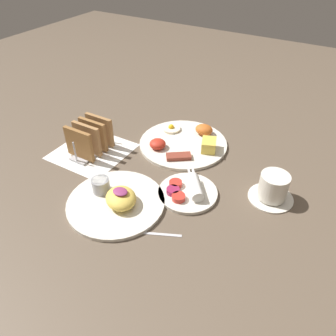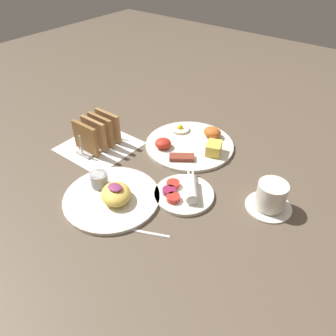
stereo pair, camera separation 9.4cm
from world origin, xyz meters
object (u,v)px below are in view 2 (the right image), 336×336
object	(u,v)px
plate_condiments	(184,192)
coffee_cup	(271,197)
toast_rack	(97,133)
plate_foreground	(112,195)
plate_breakfast	(191,144)

from	to	relation	value
plate_condiments	coffee_cup	xyz separation A→B (m)	(0.20, 0.10, 0.02)
plate_condiments	toast_rack	world-z (taller)	toast_rack
plate_condiments	plate_foreground	bearing A→B (deg)	-138.07
plate_breakfast	toast_rack	bearing A→B (deg)	-142.03
toast_rack	plate_foreground	bearing A→B (deg)	-35.24
plate_breakfast	plate_foreground	size ratio (longest dim) A/B	1.12
plate_breakfast	toast_rack	world-z (taller)	toast_rack
plate_foreground	coffee_cup	bearing A→B (deg)	33.57
plate_breakfast	coffee_cup	xyz separation A→B (m)	(0.32, -0.11, 0.03)
plate_condiments	coffee_cup	world-z (taller)	coffee_cup
plate_condiments	toast_rack	size ratio (longest dim) A/B	1.17
plate_foreground	plate_condiments	bearing A→B (deg)	41.93
plate_condiments	toast_rack	distance (m)	0.36
plate_breakfast	plate_condiments	size ratio (longest dim) A/B	1.66
toast_rack	plate_breakfast	bearing A→B (deg)	37.97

